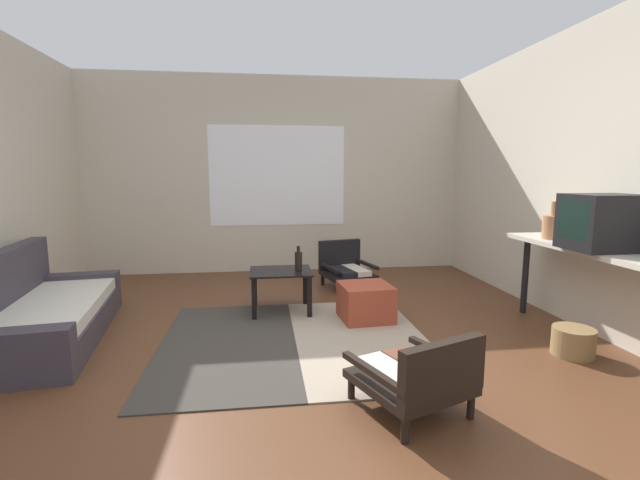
% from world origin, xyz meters
% --- Properties ---
extents(ground_plane, '(7.80, 7.80, 0.00)m').
position_xyz_m(ground_plane, '(0.00, 0.00, 0.00)').
color(ground_plane, '#56331E').
extents(far_wall_with_window, '(5.60, 0.13, 2.70)m').
position_xyz_m(far_wall_with_window, '(0.00, 3.06, 1.35)').
color(far_wall_with_window, beige).
rests_on(far_wall_with_window, ground).
extents(side_wall_right, '(0.12, 6.60, 2.70)m').
position_xyz_m(side_wall_right, '(2.66, 0.30, 1.35)').
color(side_wall_right, beige).
rests_on(side_wall_right, ground).
extents(area_rug, '(2.18, 2.04, 0.01)m').
position_xyz_m(area_rug, '(0.03, 0.27, 0.01)').
color(area_rug, '#38332D').
rests_on(area_rug, ground).
extents(couch, '(1.03, 1.96, 0.76)m').
position_xyz_m(couch, '(-2.06, 0.56, 0.23)').
color(couch, '#38333D').
rests_on(couch, ground).
extents(coffee_table, '(0.61, 0.52, 0.42)m').
position_xyz_m(coffee_table, '(-0.05, 1.07, 0.34)').
color(coffee_table, black).
rests_on(coffee_table, ground).
extents(armchair_by_window, '(0.67, 0.68, 0.55)m').
position_xyz_m(armchair_by_window, '(0.77, 1.98, 0.25)').
color(armchair_by_window, black).
rests_on(armchair_by_window, ground).
extents(armchair_striped_foreground, '(0.74, 0.75, 0.50)m').
position_xyz_m(armchair_striped_foreground, '(0.64, -0.93, 0.24)').
color(armchair_striped_foreground, black).
rests_on(armchair_striped_foreground, ground).
extents(ottoman_orange, '(0.50, 0.50, 0.34)m').
position_xyz_m(ottoman_orange, '(0.73, 0.72, 0.17)').
color(ottoman_orange, '#993D28').
rests_on(ottoman_orange, ground).
extents(console_shelf, '(0.39, 1.76, 0.80)m').
position_xyz_m(console_shelf, '(2.35, -0.08, 0.71)').
color(console_shelf, beige).
rests_on(console_shelf, ground).
extents(crt_television, '(0.52, 0.42, 0.42)m').
position_xyz_m(crt_television, '(2.35, -0.20, 1.01)').
color(crt_television, black).
rests_on(crt_television, console_shelf).
extents(clay_vase, '(0.20, 0.20, 0.33)m').
position_xyz_m(clay_vase, '(2.35, 0.37, 0.92)').
color(clay_vase, '#A87047').
rests_on(clay_vase, console_shelf).
extents(glass_bottle, '(0.07, 0.07, 0.25)m').
position_xyz_m(glass_bottle, '(0.12, 1.04, 0.53)').
color(glass_bottle, black).
rests_on(glass_bottle, coffee_table).
extents(wicker_basket, '(0.31, 0.31, 0.21)m').
position_xyz_m(wicker_basket, '(2.12, -0.28, 0.11)').
color(wicker_basket, olive).
rests_on(wicker_basket, ground).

